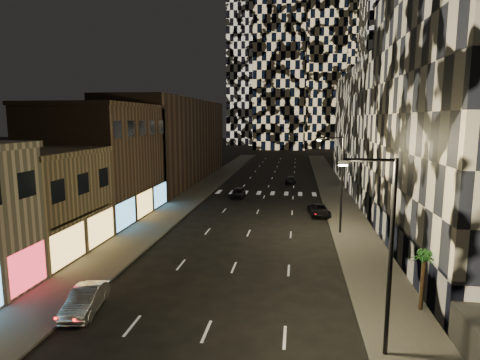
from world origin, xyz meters
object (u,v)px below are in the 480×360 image
(car_dark_oncoming, at_px, (291,180))
(streetlight_far, at_px, (339,178))
(streetlight_near, at_px, (386,244))
(car_dark_rightlane, at_px, (319,210))
(palm_tree, at_px, (424,261))
(car_silver_parked, at_px, (86,300))
(car_dark_midlane, at_px, (238,193))

(car_dark_oncoming, bearing_deg, streetlight_far, 100.34)
(streetlight_near, relative_size, car_dark_oncoming, 2.17)
(streetlight_far, xyz_separation_m, car_dark_oncoming, (-4.85, 29.81, -4.75))
(streetlight_near, bearing_deg, car_dark_rightlane, 92.87)
(palm_tree, bearing_deg, streetlight_far, 101.66)
(car_dark_oncoming, distance_m, car_dark_rightlane, 23.02)
(car_silver_parked, bearing_deg, streetlight_near, -15.77)
(car_dark_midlane, bearing_deg, car_silver_parked, -94.39)
(car_silver_parked, height_order, car_dark_midlane, car_dark_midlane)
(car_dark_rightlane, xyz_separation_m, palm_tree, (4.50, -22.30, 2.40))
(car_dark_midlane, relative_size, palm_tree, 1.20)
(streetlight_far, relative_size, car_dark_oncoming, 2.17)
(streetlight_near, relative_size, car_silver_parked, 2.14)
(car_dark_oncoming, xyz_separation_m, palm_tree, (8.00, -45.05, 2.42))
(streetlight_near, xyz_separation_m, streetlight_far, (0.00, 20.00, 0.00))
(streetlight_near, bearing_deg, car_dark_oncoming, 95.57)
(streetlight_far, xyz_separation_m, car_dark_rightlane, (-1.35, 7.06, -4.73))
(car_silver_parked, bearing_deg, car_dark_oncoming, 69.36)
(streetlight_far, distance_m, palm_tree, 15.73)
(car_dark_rightlane, height_order, palm_tree, palm_tree)
(streetlight_near, relative_size, streetlight_far, 1.00)
(car_silver_parked, bearing_deg, car_dark_midlane, 75.75)
(streetlight_near, xyz_separation_m, car_silver_parked, (-15.55, 2.12, -4.66))
(car_dark_rightlane, bearing_deg, streetlight_near, -94.28)
(car_silver_parked, bearing_deg, car_dark_rightlane, 52.34)
(streetlight_far, bearing_deg, palm_tree, -78.34)
(streetlight_far, relative_size, car_dark_midlane, 2.15)
(car_dark_oncoming, relative_size, palm_tree, 1.19)
(streetlight_far, xyz_separation_m, car_dark_midlane, (-11.85, 15.92, -4.64))
(streetlight_near, height_order, palm_tree, streetlight_near)
(car_silver_parked, xyz_separation_m, car_dark_oncoming, (10.70, 47.69, -0.09))
(streetlight_near, xyz_separation_m, palm_tree, (3.15, 4.76, -2.33))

